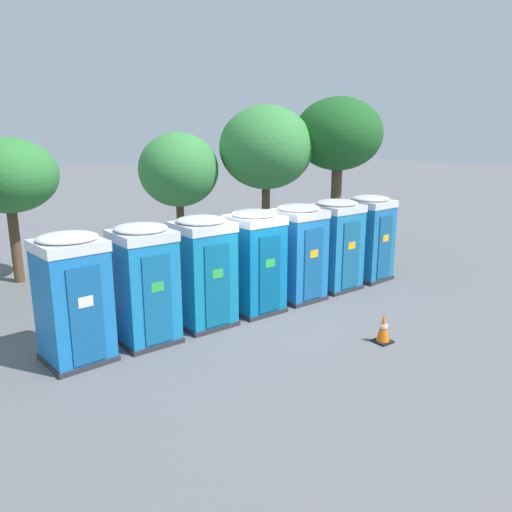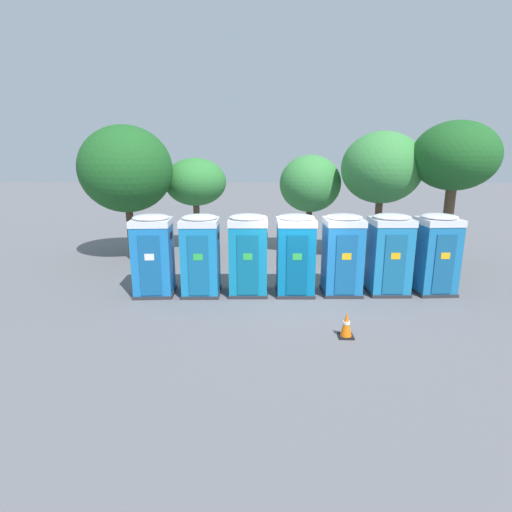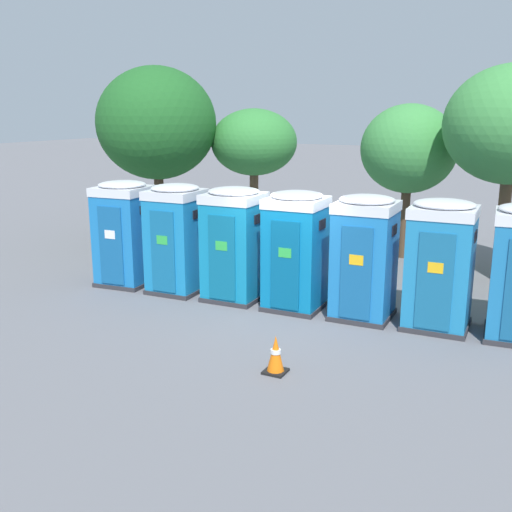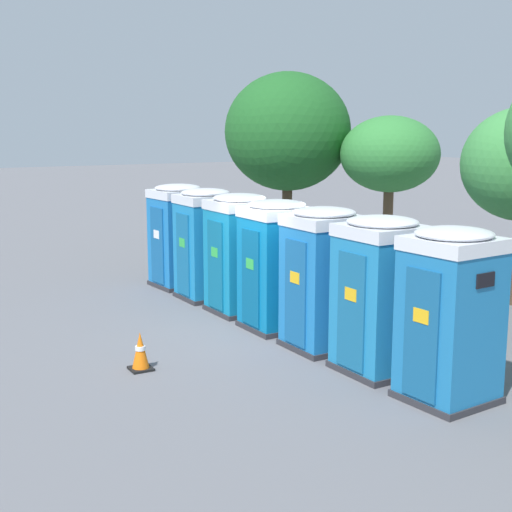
% 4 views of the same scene
% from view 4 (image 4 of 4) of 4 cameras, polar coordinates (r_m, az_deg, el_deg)
% --- Properties ---
extents(ground_plane, '(120.00, 120.00, 0.00)m').
position_cam_4_polar(ground_plane, '(14.07, 1.14, -5.86)').
color(ground_plane, slate).
extents(portapotty_0, '(1.31, 1.30, 2.54)m').
position_cam_4_polar(portapotty_0, '(17.67, -6.24, 1.68)').
color(portapotty_0, '#2D2D33').
rests_on(portapotty_0, ground).
extents(portapotty_1, '(1.21, 1.23, 2.54)m').
position_cam_4_polar(portapotty_1, '(16.35, -4.05, 1.02)').
color(portapotty_1, '#2D2D33').
rests_on(portapotty_1, ground).
extents(portapotty_2, '(1.25, 1.23, 2.54)m').
position_cam_4_polar(portapotty_2, '(15.09, -1.34, 0.26)').
color(portapotty_2, '#2D2D33').
rests_on(portapotty_2, ground).
extents(portapotty_3, '(1.22, 1.22, 2.54)m').
position_cam_4_polar(portapotty_3, '(13.84, 1.63, -0.67)').
color(portapotty_3, '#2D2D33').
rests_on(portapotty_3, ground).
extents(portapotty_4, '(1.21, 1.23, 2.54)m').
position_cam_4_polar(portapotty_4, '(12.66, 5.36, -1.75)').
color(portapotty_4, '#2D2D33').
rests_on(portapotty_4, ground).
extents(portapotty_5, '(1.28, 1.24, 2.54)m').
position_cam_4_polar(portapotty_5, '(11.56, 9.88, -3.02)').
color(portapotty_5, '#2D2D33').
rests_on(portapotty_5, ground).
extents(portapotty_6, '(1.27, 1.29, 2.54)m').
position_cam_4_polar(portapotty_6, '(10.55, 15.26, -4.54)').
color(portapotty_6, '#2D2D33').
rests_on(portapotty_6, ground).
extents(street_tree_1, '(3.76, 3.76, 5.52)m').
position_cam_4_polar(street_tree_1, '(21.55, 2.55, 9.87)').
color(street_tree_1, '#4C3826').
rests_on(street_tree_1, ground).
extents(street_tree_3, '(2.80, 2.80, 4.23)m').
position_cam_4_polar(street_tree_3, '(20.61, 10.66, 7.95)').
color(street_tree_3, brown).
rests_on(street_tree_3, ground).
extents(traffic_cone, '(0.36, 0.36, 0.64)m').
position_cam_4_polar(traffic_cone, '(11.85, -9.24, -7.56)').
color(traffic_cone, black).
rests_on(traffic_cone, ground).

